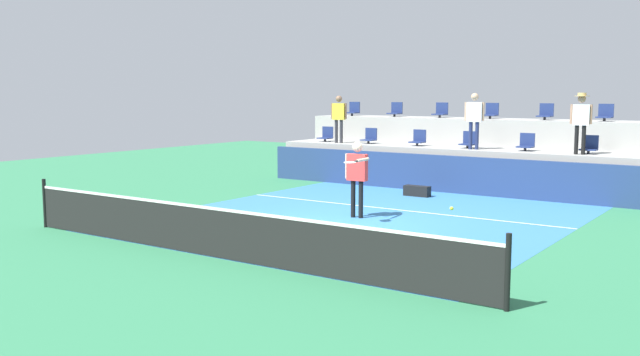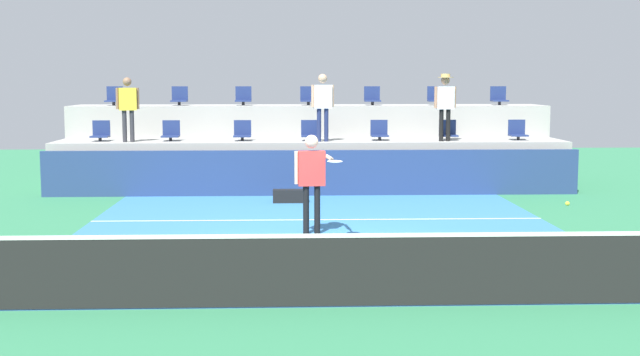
% 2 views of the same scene
% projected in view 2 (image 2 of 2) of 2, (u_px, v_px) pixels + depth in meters
% --- Properties ---
extents(ground_plane, '(40.00, 40.00, 0.00)m').
position_uv_depth(ground_plane, '(323.00, 244.00, 14.05)').
color(ground_plane, '#2D754C').
extents(court_inner_paint, '(9.00, 10.00, 0.01)m').
position_uv_depth(court_inner_paint, '(321.00, 233.00, 15.04)').
color(court_inner_paint, teal).
rests_on(court_inner_paint, ground_plane).
extents(court_service_line, '(9.00, 0.06, 0.00)m').
position_uv_depth(court_service_line, '(318.00, 220.00, 16.43)').
color(court_service_line, white).
rests_on(court_service_line, ground_plane).
extents(tennis_net, '(10.48, 0.08, 1.07)m').
position_uv_depth(tennis_net, '(338.00, 268.00, 10.02)').
color(tennis_net, black).
rests_on(tennis_net, ground_plane).
extents(sponsor_backboard, '(13.00, 0.16, 1.10)m').
position_uv_depth(sponsor_backboard, '(313.00, 173.00, 19.94)').
color(sponsor_backboard, navy).
rests_on(sponsor_backboard, ground_plane).
extents(seating_tier_lower, '(13.00, 1.80, 1.25)m').
position_uv_depth(seating_tier_lower, '(311.00, 164.00, 21.22)').
color(seating_tier_lower, '#9E9E99').
rests_on(seating_tier_lower, ground_plane).
extents(seating_tier_upper, '(13.00, 1.80, 2.10)m').
position_uv_depth(seating_tier_upper, '(309.00, 143.00, 22.96)').
color(seating_tier_upper, '#9E9E99').
rests_on(seating_tier_upper, ground_plane).
extents(stadium_chair_lower_far_left, '(0.44, 0.40, 0.52)m').
position_uv_depth(stadium_chair_lower_far_left, '(101.00, 133.00, 20.85)').
color(stadium_chair_lower_far_left, '#2D2D33').
rests_on(stadium_chair_lower_far_left, seating_tier_lower).
extents(stadium_chair_lower_left, '(0.44, 0.40, 0.52)m').
position_uv_depth(stadium_chair_lower_left, '(171.00, 132.00, 20.92)').
color(stadium_chair_lower_left, '#2D2D33').
rests_on(stadium_chair_lower_left, seating_tier_lower).
extents(stadium_chair_lower_mid_left, '(0.44, 0.40, 0.52)m').
position_uv_depth(stadium_chair_lower_mid_left, '(242.00, 132.00, 20.99)').
color(stadium_chair_lower_mid_left, '#2D2D33').
rests_on(stadium_chair_lower_mid_left, seating_tier_lower).
extents(stadium_chair_lower_center, '(0.44, 0.40, 0.52)m').
position_uv_depth(stadium_chair_lower_center, '(310.00, 132.00, 21.06)').
color(stadium_chair_lower_center, '#2D2D33').
rests_on(stadium_chair_lower_center, seating_tier_lower).
extents(stadium_chair_lower_mid_right, '(0.44, 0.40, 0.52)m').
position_uv_depth(stadium_chair_lower_mid_right, '(379.00, 132.00, 21.13)').
color(stadium_chair_lower_mid_right, '#2D2D33').
rests_on(stadium_chair_lower_mid_right, seating_tier_lower).
extents(stadium_chair_lower_right, '(0.44, 0.40, 0.52)m').
position_uv_depth(stadium_chair_lower_right, '(448.00, 132.00, 21.20)').
color(stadium_chair_lower_right, '#2D2D33').
rests_on(stadium_chair_lower_right, seating_tier_lower).
extents(stadium_chair_lower_far_right, '(0.44, 0.40, 0.52)m').
position_uv_depth(stadium_chair_lower_far_right, '(517.00, 132.00, 21.27)').
color(stadium_chair_lower_far_right, '#2D2D33').
rests_on(stadium_chair_lower_far_right, seating_tier_lower).
extents(stadium_chair_upper_far_left, '(0.44, 0.40, 0.52)m').
position_uv_depth(stadium_chair_upper_far_left, '(114.00, 98.00, 22.54)').
color(stadium_chair_upper_far_left, '#2D2D33').
rests_on(stadium_chair_upper_far_left, seating_tier_upper).
extents(stadium_chair_upper_left, '(0.44, 0.40, 0.52)m').
position_uv_depth(stadium_chair_upper_left, '(179.00, 97.00, 22.61)').
color(stadium_chair_upper_left, '#2D2D33').
rests_on(stadium_chair_upper_left, seating_tier_upper).
extents(stadium_chair_upper_mid_left, '(0.44, 0.40, 0.52)m').
position_uv_depth(stadium_chair_upper_mid_left, '(243.00, 97.00, 22.67)').
color(stadium_chair_upper_mid_left, '#2D2D33').
rests_on(stadium_chair_upper_mid_left, seating_tier_upper).
extents(stadium_chair_upper_center, '(0.44, 0.40, 0.52)m').
position_uv_depth(stadium_chair_upper_center, '(308.00, 97.00, 22.75)').
color(stadium_chair_upper_center, '#2D2D33').
rests_on(stadium_chair_upper_center, seating_tier_upper).
extents(stadium_chair_upper_mid_right, '(0.44, 0.40, 0.52)m').
position_uv_depth(stadium_chair_upper_mid_right, '(372.00, 97.00, 22.82)').
color(stadium_chair_upper_mid_right, '#2D2D33').
rests_on(stadium_chair_upper_mid_right, seating_tier_upper).
extents(stadium_chair_upper_right, '(0.44, 0.40, 0.52)m').
position_uv_depth(stadium_chair_upper_right, '(436.00, 97.00, 22.88)').
color(stadium_chair_upper_right, '#2D2D33').
rests_on(stadium_chair_upper_right, seating_tier_upper).
extents(stadium_chair_upper_far_right, '(0.44, 0.40, 0.52)m').
position_uv_depth(stadium_chair_upper_far_right, '(499.00, 97.00, 22.95)').
color(stadium_chair_upper_far_right, '#2D2D33').
rests_on(stadium_chair_upper_far_right, seating_tier_upper).
extents(tennis_player, '(0.82, 1.21, 1.80)m').
position_uv_depth(tennis_player, '(312.00, 173.00, 14.76)').
color(tennis_player, black).
rests_on(tennis_player, ground_plane).
extents(spectator_in_white, '(0.57, 0.27, 1.60)m').
position_uv_depth(spectator_in_white, '(128.00, 104.00, 20.41)').
color(spectator_in_white, '#2D2D33').
rests_on(spectator_in_white, seating_tier_lower).
extents(spectator_in_grey, '(0.59, 0.28, 1.69)m').
position_uv_depth(spectator_in_grey, '(323.00, 101.00, 20.60)').
color(spectator_in_grey, navy).
rests_on(spectator_in_grey, seating_tier_lower).
extents(spectator_with_hat, '(0.58, 0.46, 1.70)m').
position_uv_depth(spectator_with_hat, '(445.00, 100.00, 20.72)').
color(spectator_with_hat, black).
rests_on(spectator_with_hat, seating_tier_lower).
extents(tennis_ball, '(0.07, 0.07, 0.07)m').
position_uv_depth(tennis_ball, '(567.00, 204.00, 12.08)').
color(tennis_ball, '#CCE033').
extents(equipment_bag, '(0.76, 0.28, 0.30)m').
position_uv_depth(equipment_bag, '(290.00, 196.00, 18.79)').
color(equipment_bag, black).
rests_on(equipment_bag, ground_plane).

